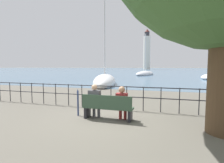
% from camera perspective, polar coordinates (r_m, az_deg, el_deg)
% --- Properties ---
extents(ground_plane, '(1000.00, 1000.00, 0.00)m').
position_cam_1_polar(ground_plane, '(6.46, -1.31, -12.16)').
color(ground_plane, '#605B51').
extents(harbor_water, '(600.00, 300.00, 0.01)m').
position_cam_1_polar(harbor_water, '(163.95, 16.20, 4.02)').
color(harbor_water, slate).
rests_on(harbor_water, ground_plane).
extents(park_bench, '(1.82, 0.45, 0.90)m').
position_cam_1_polar(park_bench, '(6.29, -1.50, -8.54)').
color(park_bench, '#334C38').
rests_on(park_bench, ground_plane).
extents(seated_person_left, '(0.43, 0.35, 1.26)m').
position_cam_1_polar(seated_person_left, '(6.48, -5.62, -5.85)').
color(seated_person_left, '#4C4C51').
rests_on(seated_person_left, ground_plane).
extents(seated_person_right, '(0.39, 0.35, 1.21)m').
position_cam_1_polar(seated_person_right, '(6.17, 3.27, -6.53)').
color(seated_person_right, maroon).
rests_on(seated_person_right, ground_plane).
extents(promenade_railing, '(15.15, 0.04, 1.05)m').
position_cam_1_polar(promenade_railing, '(7.74, 2.22, -4.04)').
color(promenade_railing, black).
rests_on(promenade_railing, ground_plane).
extents(closed_umbrella, '(0.09, 0.09, 1.04)m').
position_cam_1_polar(closed_umbrella, '(6.88, -11.06, -6.23)').
color(closed_umbrella, navy).
rests_on(closed_umbrella, ground_plane).
extents(sailboat_0, '(4.21, 8.53, 9.89)m').
position_cam_1_polar(sailboat_0, '(18.42, -2.38, 0.05)').
color(sailboat_0, white).
rests_on(sailboat_0, ground_plane).
extents(sailboat_1, '(4.79, 7.76, 9.08)m').
position_cam_1_polar(sailboat_1, '(31.78, 29.46, 1.29)').
color(sailboat_1, silver).
rests_on(sailboat_1, ground_plane).
extents(sailboat_3, '(4.49, 9.25, 9.48)m').
position_cam_1_polar(sailboat_3, '(39.37, 10.76, 2.47)').
color(sailboat_3, silver).
rests_on(sailboat_3, ground_plane).
extents(harbor_lighthouse, '(4.76, 4.76, 28.30)m').
position_cam_1_polar(harbor_lighthouse, '(128.03, 11.29, 9.83)').
color(harbor_lighthouse, silver).
rests_on(harbor_lighthouse, ground_plane).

